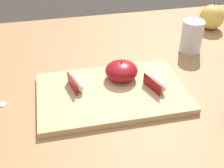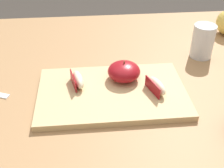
# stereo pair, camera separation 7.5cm
# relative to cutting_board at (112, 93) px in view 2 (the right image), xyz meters

# --- Properties ---
(dining_table) EXTENTS (1.46, 0.92, 0.76)m
(dining_table) POSITION_rel_cutting_board_xyz_m (0.02, 0.08, -0.10)
(dining_table) COLOR #9E754C
(dining_table) RESTS_ON ground_plane
(cutting_board) EXTENTS (0.38, 0.24, 0.02)m
(cutting_board) POSITION_rel_cutting_board_xyz_m (0.00, 0.00, 0.00)
(cutting_board) COLOR tan
(cutting_board) RESTS_ON dining_table
(apple_half_skin_up) EXTENTS (0.09, 0.09, 0.06)m
(apple_half_skin_up) POSITION_rel_cutting_board_xyz_m (0.04, 0.05, 0.03)
(apple_half_skin_up) COLOR maroon
(apple_half_skin_up) RESTS_ON cutting_board
(apple_wedge_right) EXTENTS (0.05, 0.08, 0.03)m
(apple_wedge_right) POSITION_rel_cutting_board_xyz_m (0.11, -0.01, 0.02)
(apple_wedge_right) COLOR beige
(apple_wedge_right) RESTS_ON cutting_board
(apple_wedge_front) EXTENTS (0.04, 0.08, 0.03)m
(apple_wedge_front) POSITION_rel_cutting_board_xyz_m (-0.09, 0.03, 0.02)
(apple_wedge_front) COLOR beige
(apple_wedge_front) RESTS_ON cutting_board
(drinking_glass_water) EXTENTS (0.07, 0.07, 0.10)m
(drinking_glass_water) POSITION_rel_cutting_board_xyz_m (0.30, 0.18, 0.04)
(drinking_glass_water) COLOR silver
(drinking_glass_water) RESTS_ON dining_table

